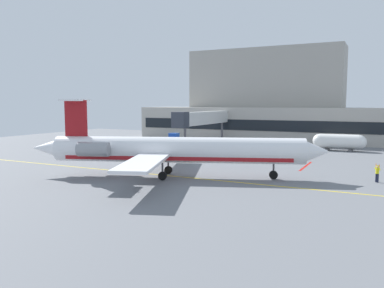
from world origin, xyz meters
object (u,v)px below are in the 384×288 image
Objects in this scene: fuel_tank at (339,142)px; pushback_tractor at (173,140)px; regional_jet at (172,150)px; baggage_tug at (245,149)px; marshaller at (377,173)px.

pushback_tractor is at bearing -170.69° from fuel_tank.
regional_jet is at bearing -112.06° from fuel_tank.
regional_jet is 8.29× the size of baggage_tug.
marshaller is at bearing -35.89° from baggage_tug.
regional_jet is 36.08m from fuel_tank.
fuel_tank is 27.38m from marshaller.
marshaller is at bearing -76.51° from fuel_tank.
regional_jet is 32.83m from pushback_tractor.
baggage_tug is 17.96m from fuel_tank.
baggage_tug is (1.37, 20.22, -1.97)m from regional_jet.
baggage_tug reaches higher than marshaller.
regional_jet is 21.15m from marshaller.
baggage_tug is 0.44× the size of fuel_tank.
fuel_tank is at bearing 9.31° from pushback_tractor.
regional_jet reaches higher than pushback_tractor.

